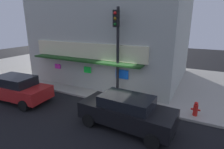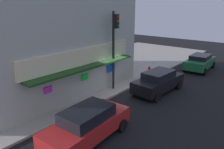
# 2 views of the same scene
# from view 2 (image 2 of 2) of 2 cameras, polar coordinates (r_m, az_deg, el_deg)

# --- Properties ---
(ground_plane) EXTENTS (58.38, 58.38, 0.00)m
(ground_plane) POSITION_cam_2_polar(r_m,az_deg,el_deg) (15.84, 2.59, -4.94)
(ground_plane) COLOR black
(sidewalk) EXTENTS (38.92, 11.35, 0.13)m
(sidewalk) POSITION_cam_2_polar(r_m,az_deg,el_deg) (19.56, -10.73, -0.56)
(sidewalk) COLOR #A39E93
(sidewalk) RESTS_ON ground_plane
(corner_building) EXTENTS (11.84, 9.97, 6.96)m
(corner_building) POSITION_cam_2_polar(r_m,az_deg,el_deg) (17.44, -18.25, 8.64)
(corner_building) COLOR #ADB2A8
(corner_building) RESTS_ON sidewalk
(traffic_light) EXTENTS (0.32, 0.58, 5.65)m
(traffic_light) POSITION_cam_2_polar(r_m,az_deg,el_deg) (15.37, 0.65, 8.86)
(traffic_light) COLOR black
(traffic_light) RESTS_ON sidewalk
(fire_hydrant) EXTENTS (0.47, 0.23, 0.78)m
(fire_hydrant) POSITION_cam_2_polar(r_m,az_deg,el_deg) (19.78, 9.85, 1.05)
(fire_hydrant) COLOR red
(fire_hydrant) RESTS_ON sidewalk
(trash_can) EXTENTS (0.48, 0.48, 0.89)m
(trash_can) POSITION_cam_2_polar(r_m,az_deg,el_deg) (14.21, -12.78, -5.62)
(trash_can) COLOR #2D2D2D
(trash_can) RESTS_ON sidewalk
(pedestrian) EXTENTS (0.53, 0.54, 1.65)m
(pedestrian) POSITION_cam_2_polar(r_m,az_deg,el_deg) (18.51, 1.48, 1.83)
(pedestrian) COLOR black
(pedestrian) RESTS_ON sidewalk
(potted_plant_by_doorway) EXTENTS (0.52, 0.52, 0.83)m
(potted_plant_by_doorway) POSITION_cam_2_polar(r_m,az_deg,el_deg) (13.59, -20.75, -7.70)
(potted_plant_by_doorway) COLOR brown
(potted_plant_by_doorway) RESTS_ON sidewalk
(parked_car_red) EXTENTS (4.66, 2.27, 1.63)m
(parked_car_red) POSITION_cam_2_polar(r_m,az_deg,el_deg) (10.37, -6.55, -12.92)
(parked_car_red) COLOR #AD1E1E
(parked_car_red) RESTS_ON ground_plane
(parked_car_green) EXTENTS (4.45, 2.22, 1.52)m
(parked_car_green) POSITION_cam_2_polar(r_m,az_deg,el_deg) (23.10, 22.34, 3.14)
(parked_car_green) COLOR #1E6038
(parked_car_green) RESTS_ON ground_plane
(parked_car_black) EXTENTS (4.62, 2.23, 1.61)m
(parked_car_black) POSITION_cam_2_polar(r_m,az_deg,el_deg) (16.12, 12.21, -1.75)
(parked_car_black) COLOR black
(parked_car_black) RESTS_ON ground_plane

